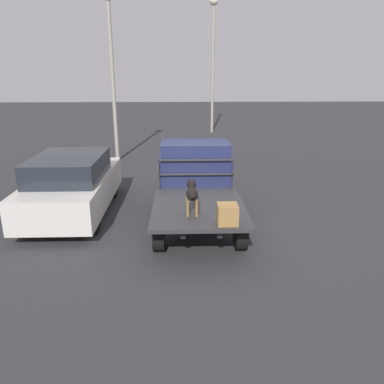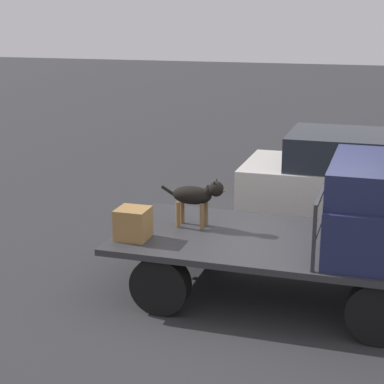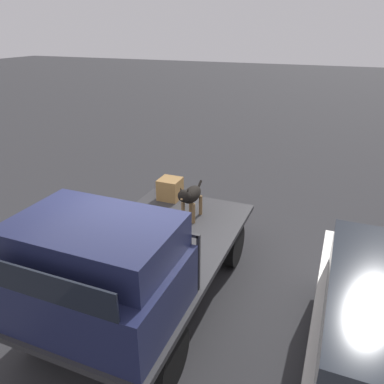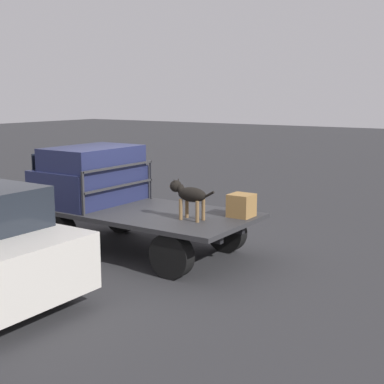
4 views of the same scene
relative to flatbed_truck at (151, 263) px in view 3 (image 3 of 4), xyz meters
name	(u,v)px [view 3 (image 3 of 4)]	position (x,y,z in m)	size (l,w,h in m)	color
ground_plane	(153,295)	(0.00, 0.00, -0.59)	(80.00, 80.00, 0.00)	#2D2D30
flatbed_truck	(151,263)	(0.00, 0.00, 0.00)	(4.13, 2.06, 0.79)	black
truck_cab	(94,270)	(1.28, 0.00, 0.72)	(1.41, 1.94, 1.09)	#1E2347
truck_headboard	(129,238)	(0.54, 0.00, 0.72)	(0.04, 1.94, 0.77)	#2D2D30
dog	(190,196)	(-1.12, 0.16, 0.63)	(0.90, 0.25, 0.68)	brown
cargo_crate	(170,189)	(-1.77, -0.51, 0.40)	(0.39, 0.39, 0.39)	olive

